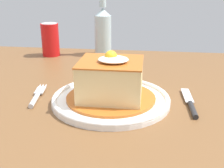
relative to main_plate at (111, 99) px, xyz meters
name	(u,v)px	position (x,y,z in m)	size (l,w,h in m)	color
dining_table	(107,125)	(-0.02, 0.05, -0.10)	(1.48, 0.96, 0.73)	brown
main_plate	(111,99)	(0.00, 0.00, 0.00)	(0.28, 0.28, 0.02)	white
sandwich_meal	(111,81)	(0.00, 0.00, 0.05)	(0.21, 0.21, 0.12)	#B75B1E
fork	(36,97)	(-0.19, 0.00, 0.00)	(0.04, 0.14, 0.01)	silver
knife	(191,105)	(0.19, -0.01, 0.00)	(0.02, 0.17, 0.01)	#262628
soda_can	(50,40)	(-0.29, 0.41, 0.05)	(0.07, 0.07, 0.12)	red
beer_bottle_clear	(103,29)	(-0.09, 0.45, 0.09)	(0.06, 0.06, 0.27)	#ADC6CC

